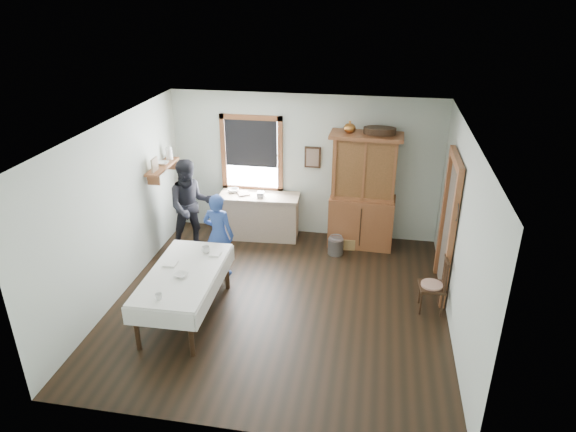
{
  "coord_description": "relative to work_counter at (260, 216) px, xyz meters",
  "views": [
    {
      "loc": [
        1.28,
        -6.48,
        4.51
      ],
      "look_at": [
        0.08,
        0.3,
        1.34
      ],
      "focal_mm": 32.0,
      "sensor_mm": 36.0,
      "label": 1
    }
  ],
  "objects": [
    {
      "name": "rug_beater",
      "position": [
        3.25,
        -1.84,
        1.29
      ],
      "size": [
        0.01,
        0.27,
        0.27
      ],
      "primitive_type": "torus",
      "rotation": [
        0.0,
        1.57,
        0.0
      ],
      "color": "black",
      "rests_on": "room"
    },
    {
      "name": "room",
      "position": [
        0.8,
        -2.14,
        0.92
      ],
      "size": [
        5.01,
        5.01,
        2.7
      ],
      "color": "black",
      "rests_on": "ground"
    },
    {
      "name": "spindle_chair",
      "position": [
        3.05,
        -1.93,
        0.01
      ],
      "size": [
        0.44,
        0.44,
        0.88
      ],
      "primitive_type": "cube",
      "rotation": [
        0.0,
        0.0,
        0.08
      ],
      "color": "#312011",
      "rests_on": "room"
    },
    {
      "name": "doorway",
      "position": [
        3.26,
        -1.29,
        0.73
      ],
      "size": [
        0.09,
        1.14,
        2.22
      ],
      "color": "#4C4236",
      "rests_on": "room"
    },
    {
      "name": "window",
      "position": [
        -0.2,
        0.32,
        1.19
      ],
      "size": [
        1.18,
        0.07,
        1.48
      ],
      "color": "white",
      "rests_on": "room"
    },
    {
      "name": "figure_dark",
      "position": [
        -1.09,
        -0.68,
        0.36
      ],
      "size": [
        0.96,
        0.89,
        1.58
      ],
      "primitive_type": "imported",
      "rotation": [
        0.0,
        0.0,
        0.48
      ],
      "color": "black",
      "rests_on": "room"
    },
    {
      "name": "counter_book",
      "position": [
        -0.41,
        -0.02,
        0.44
      ],
      "size": [
        0.27,
        0.3,
        0.02
      ],
      "primitive_type": "imported",
      "rotation": [
        0.0,
        0.0,
        0.48
      ],
      "color": "#7A6151",
      "rests_on": "work_counter"
    },
    {
      "name": "wicker_basket",
      "position": [
        1.66,
        -0.16,
        -0.33
      ],
      "size": [
        0.37,
        0.28,
        0.2
      ],
      "primitive_type": "cube",
      "rotation": [
        0.0,
        0.0,
        0.09
      ],
      "color": "#A07A48",
      "rests_on": "room"
    },
    {
      "name": "table_cup_a",
      "position": [
        -0.33,
        -2.13,
        0.38
      ],
      "size": [
        0.17,
        0.17,
        0.1
      ],
      "primitive_type": "imported",
      "rotation": [
        0.0,
        0.0,
        0.41
      ],
      "color": "white",
      "rests_on": "dining_table"
    },
    {
      "name": "shelf_bowl",
      "position": [
        -1.57,
        -0.59,
        1.17
      ],
      "size": [
        0.22,
        0.22,
        0.05
      ],
      "primitive_type": "imported",
      "color": "white",
      "rests_on": "wall_shelf"
    },
    {
      "name": "counter_bowl",
      "position": [
        -0.52,
        0.08,
        0.46
      ],
      "size": [
        0.26,
        0.26,
        0.07
      ],
      "primitive_type": "imported",
      "rotation": [
        0.0,
        0.0,
        0.24
      ],
      "color": "white",
      "rests_on": "work_counter"
    },
    {
      "name": "framed_picture",
      "position": [
        0.95,
        0.32,
        1.12
      ],
      "size": [
        0.3,
        0.04,
        0.4
      ],
      "primitive_type": "cube",
      "color": "#312011",
      "rests_on": "room"
    },
    {
      "name": "table_cup_b",
      "position": [
        -0.53,
        -3.43,
        0.37
      ],
      "size": [
        0.12,
        0.12,
        0.09
      ],
      "primitive_type": "imported",
      "rotation": [
        0.0,
        0.0,
        0.27
      ],
      "color": "white",
      "rests_on": "dining_table"
    },
    {
      "name": "dining_table",
      "position": [
        -0.47,
        -2.72,
        -0.05
      ],
      "size": [
        1.03,
        1.91,
        0.75
      ],
      "primitive_type": "cube",
      "rotation": [
        0.0,
        0.0,
        0.02
      ],
      "color": "silver",
      "rests_on": "room"
    },
    {
      "name": "woman_blue",
      "position": [
        -0.35,
        -1.45,
        0.24
      ],
      "size": [
        0.52,
        0.38,
        1.33
      ],
      "primitive_type": "imported",
      "rotation": [
        0.0,
        0.0,
        3.01
      ],
      "color": "navy",
      "rests_on": "room"
    },
    {
      "name": "pail",
      "position": [
        1.5,
        -0.44,
        -0.28
      ],
      "size": [
        0.34,
        0.34,
        0.3
      ],
      "primitive_type": "cube",
      "rotation": [
        0.0,
        0.0,
        -0.27
      ],
      "color": "gray",
      "rests_on": "room"
    },
    {
      "name": "table_bowl",
      "position": [
        -0.45,
        -2.85,
        0.35
      ],
      "size": [
        0.23,
        0.23,
        0.05
      ],
      "primitive_type": "imported",
      "rotation": [
        0.0,
        0.0,
        -0.17
      ],
      "color": "white",
      "rests_on": "dining_table"
    },
    {
      "name": "china_hutch",
      "position": [
        1.92,
        0.01,
        0.64
      ],
      "size": [
        1.27,
        0.64,
        2.13
      ],
      "primitive_type": "cube",
      "rotation": [
        0.0,
        0.0,
        -0.04
      ],
      "color": "brown",
      "rests_on": "room"
    },
    {
      "name": "work_counter",
      "position": [
        0.0,
        0.0,
        0.0
      ],
      "size": [
        1.53,
        0.65,
        0.86
      ],
      "primitive_type": "cube",
      "rotation": [
        0.0,
        0.0,
        0.06
      ],
      "color": "tan",
      "rests_on": "room"
    },
    {
      "name": "wall_shelf",
      "position": [
        -1.57,
        -0.61,
        1.14
      ],
      "size": [
        0.24,
        1.0,
        0.44
      ],
      "color": "brown",
      "rests_on": "room"
    }
  ]
}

